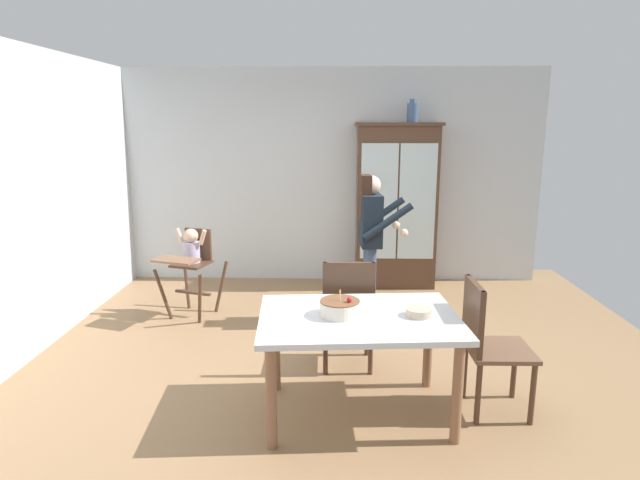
# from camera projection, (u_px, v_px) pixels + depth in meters

# --- Properties ---
(ground_plane) EXTENTS (6.24, 6.24, 0.00)m
(ground_plane) POSITION_uv_depth(u_px,v_px,m) (328.00, 366.00, 4.53)
(ground_plane) COLOR #93704C
(wall_back) EXTENTS (5.32, 0.06, 2.70)m
(wall_back) POSITION_uv_depth(u_px,v_px,m) (331.00, 177.00, 6.81)
(wall_back) COLOR silver
(wall_back) RESTS_ON ground_plane
(wall_left) EXTENTS (0.06, 5.32, 2.70)m
(wall_left) POSITION_uv_depth(u_px,v_px,m) (4.00, 209.00, 4.31)
(wall_left) COLOR silver
(wall_left) RESTS_ON ground_plane
(china_cabinet) EXTENTS (1.04, 0.48, 2.03)m
(china_cabinet) POSITION_uv_depth(u_px,v_px,m) (396.00, 206.00, 6.60)
(china_cabinet) COLOR #4C3323
(china_cabinet) RESTS_ON ground_plane
(ceramic_vase) EXTENTS (0.13, 0.13, 0.27)m
(ceramic_vase) POSITION_uv_depth(u_px,v_px,m) (412.00, 112.00, 6.35)
(ceramic_vase) COLOR #3D567F
(ceramic_vase) RESTS_ON china_cabinet
(high_chair_with_toddler) EXTENTS (0.72, 0.80, 0.95)m
(high_chair_with_toddler) POSITION_uv_depth(u_px,v_px,m) (191.00, 256.00, 5.60)
(high_chair_with_toddler) COLOR #4C3323
(high_chair_with_toddler) RESTS_ON ground_plane
(adult_person) EXTENTS (0.53, 0.51, 1.53)m
(adult_person) POSITION_uv_depth(u_px,v_px,m) (371.00, 231.00, 5.33)
(adult_person) COLOR #3D4C6B
(adult_person) RESTS_ON ground_plane
(dining_table) EXTENTS (1.43, 1.04, 0.74)m
(dining_table) POSITION_uv_depth(u_px,v_px,m) (359.00, 329.00, 3.67)
(dining_table) COLOR silver
(dining_table) RESTS_ON ground_plane
(birthday_cake) EXTENTS (0.28, 0.28, 0.19)m
(birthday_cake) POSITION_uv_depth(u_px,v_px,m) (340.00, 308.00, 3.64)
(birthday_cake) COLOR beige
(birthday_cake) RESTS_ON dining_table
(serving_bowl) EXTENTS (0.18, 0.18, 0.05)m
(serving_bowl) POSITION_uv_depth(u_px,v_px,m) (419.00, 312.00, 3.64)
(serving_bowl) COLOR #C6AD93
(serving_bowl) RESTS_ON dining_table
(dining_chair_far_side) EXTENTS (0.45, 0.45, 0.96)m
(dining_chair_far_side) POSITION_uv_depth(u_px,v_px,m) (348.00, 307.00, 4.36)
(dining_chair_far_side) COLOR #4C3323
(dining_chair_far_side) RESTS_ON ground_plane
(dining_chair_right_end) EXTENTS (0.45, 0.45, 0.96)m
(dining_chair_right_end) POSITION_uv_depth(u_px,v_px,m) (486.00, 338.00, 3.74)
(dining_chair_right_end) COLOR #4C3323
(dining_chair_right_end) RESTS_ON ground_plane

